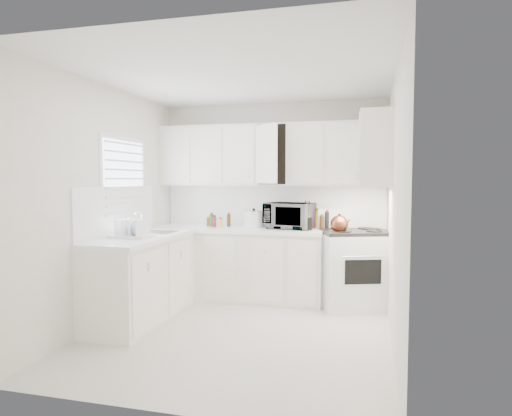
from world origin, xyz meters
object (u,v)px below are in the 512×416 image
(utensil_crock, at_px, (307,215))
(dish_rack, at_px, (132,227))
(tea_kettle, at_px, (339,223))
(microwave, at_px, (289,213))
(rice_cooker, at_px, (254,218))
(stove, at_px, (355,258))

(utensil_crock, distance_m, dish_rack, 2.11)
(tea_kettle, relative_size, microwave, 0.45)
(microwave, xyz_separation_m, utensil_crock, (0.25, -0.14, -0.01))
(rice_cooker, height_order, utensil_crock, utensil_crock)
(stove, height_order, microwave, microwave)
(stove, distance_m, microwave, 0.99)
(dish_rack, bearing_deg, microwave, 41.35)
(microwave, bearing_deg, dish_rack, -126.07)
(microwave, height_order, utensil_crock, microwave)
(tea_kettle, bearing_deg, utensil_crock, 177.64)
(utensil_crock, xyz_separation_m, dish_rack, (-1.76, -1.17, -0.08))
(utensil_crock, bearing_deg, microwave, 151.63)
(utensil_crock, bearing_deg, tea_kettle, -15.51)
(stove, distance_m, rice_cooker, 1.39)
(stove, bearing_deg, tea_kettle, -157.20)
(stove, distance_m, utensil_crock, 0.79)
(rice_cooker, relative_size, utensil_crock, 0.66)
(stove, distance_m, tea_kettle, 0.51)
(microwave, distance_m, utensil_crock, 0.29)
(stove, height_order, tea_kettle, stove)
(tea_kettle, relative_size, dish_rack, 0.64)
(tea_kettle, xyz_separation_m, rice_cooker, (-1.13, 0.26, 0.01))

